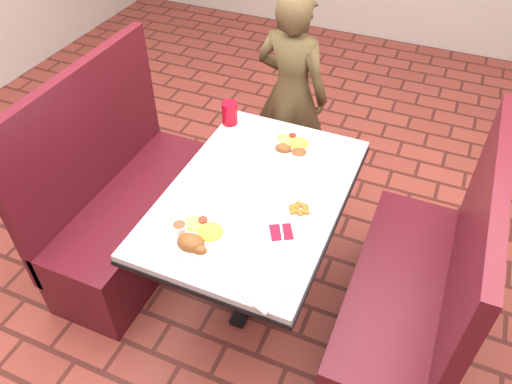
{
  "coord_description": "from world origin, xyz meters",
  "views": [
    {
      "loc": [
        0.69,
        -1.61,
        2.34
      ],
      "look_at": [
        0.0,
        0.0,
        0.75
      ],
      "focal_mm": 35.0,
      "sensor_mm": 36.0,
      "label": 1
    }
  ],
  "objects_px": {
    "plantain_plate": "(299,210)",
    "red_tumbler": "(230,113)",
    "dining_table": "(256,207)",
    "booth_bench_right": "(407,300)",
    "near_dinner_plate": "(198,234)",
    "far_dinner_plate": "(292,144)",
    "diner_person": "(291,94)",
    "booth_bench_left": "(129,209)"
  },
  "relations": [
    {
      "from": "diner_person",
      "to": "red_tumbler",
      "type": "relative_size",
      "value": 10.38
    },
    {
      "from": "near_dinner_plate",
      "to": "plantain_plate",
      "type": "distance_m",
      "value": 0.47
    },
    {
      "from": "booth_bench_left",
      "to": "plantain_plate",
      "type": "height_order",
      "value": "booth_bench_left"
    },
    {
      "from": "plantain_plate",
      "to": "booth_bench_right",
      "type": "bearing_deg",
      "value": 4.43
    },
    {
      "from": "dining_table",
      "to": "booth_bench_left",
      "type": "xyz_separation_m",
      "value": [
        -0.8,
        0.0,
        -0.32
      ]
    },
    {
      "from": "booth_bench_right",
      "to": "plantain_plate",
      "type": "distance_m",
      "value": 0.71
    },
    {
      "from": "booth_bench_right",
      "to": "near_dinner_plate",
      "type": "xyz_separation_m",
      "value": [
        -0.91,
        -0.37,
        0.45
      ]
    },
    {
      "from": "near_dinner_plate",
      "to": "diner_person",
      "type": "bearing_deg",
      "value": 93.39
    },
    {
      "from": "far_dinner_plate",
      "to": "near_dinner_plate",
      "type": "bearing_deg",
      "value": -100.92
    },
    {
      "from": "booth_bench_right",
      "to": "near_dinner_plate",
      "type": "relative_size",
      "value": 4.21
    },
    {
      "from": "diner_person",
      "to": "plantain_plate",
      "type": "xyz_separation_m",
      "value": [
        0.42,
        -1.06,
        0.09
      ]
    },
    {
      "from": "near_dinner_plate",
      "to": "far_dinner_plate",
      "type": "relative_size",
      "value": 1.08
    },
    {
      "from": "dining_table",
      "to": "booth_bench_left",
      "type": "distance_m",
      "value": 0.86
    },
    {
      "from": "booth_bench_right",
      "to": "far_dinner_plate",
      "type": "xyz_separation_m",
      "value": [
        -0.76,
        0.39,
        0.44
      ]
    },
    {
      "from": "near_dinner_plate",
      "to": "far_dinner_plate",
      "type": "xyz_separation_m",
      "value": [
        0.15,
        0.76,
        -0.01
      ]
    },
    {
      "from": "diner_person",
      "to": "red_tumbler",
      "type": "xyz_separation_m",
      "value": [
        -0.17,
        -0.55,
        0.14
      ]
    },
    {
      "from": "diner_person",
      "to": "far_dinner_plate",
      "type": "height_order",
      "value": "diner_person"
    },
    {
      "from": "dining_table",
      "to": "booth_bench_left",
      "type": "height_order",
      "value": "booth_bench_left"
    },
    {
      "from": "booth_bench_right",
      "to": "near_dinner_plate",
      "type": "height_order",
      "value": "booth_bench_right"
    },
    {
      "from": "far_dinner_plate",
      "to": "booth_bench_left",
      "type": "bearing_deg",
      "value": -154.86
    },
    {
      "from": "diner_person",
      "to": "near_dinner_plate",
      "type": "bearing_deg",
      "value": 101.22
    },
    {
      "from": "dining_table",
      "to": "far_dinner_plate",
      "type": "distance_m",
      "value": 0.41
    },
    {
      "from": "booth_bench_right",
      "to": "far_dinner_plate",
      "type": "relative_size",
      "value": 4.57
    },
    {
      "from": "dining_table",
      "to": "plantain_plate",
      "type": "xyz_separation_m",
      "value": [
        0.23,
        -0.04,
        0.11
      ]
    },
    {
      "from": "booth_bench_right",
      "to": "red_tumbler",
      "type": "height_order",
      "value": "booth_bench_right"
    },
    {
      "from": "near_dinner_plate",
      "to": "dining_table",
      "type": "bearing_deg",
      "value": 73.4
    },
    {
      "from": "plantain_plate",
      "to": "red_tumbler",
      "type": "relative_size",
      "value": 1.22
    },
    {
      "from": "booth_bench_left",
      "to": "diner_person",
      "type": "relative_size",
      "value": 0.89
    },
    {
      "from": "dining_table",
      "to": "plantain_plate",
      "type": "distance_m",
      "value": 0.26
    },
    {
      "from": "plantain_plate",
      "to": "dining_table",
      "type": "bearing_deg",
      "value": 169.24
    },
    {
      "from": "dining_table",
      "to": "near_dinner_plate",
      "type": "relative_size",
      "value": 4.25
    },
    {
      "from": "red_tumbler",
      "to": "diner_person",
      "type": "bearing_deg",
      "value": 73.07
    },
    {
      "from": "diner_person",
      "to": "red_tumbler",
      "type": "distance_m",
      "value": 0.59
    },
    {
      "from": "dining_table",
      "to": "near_dinner_plate",
      "type": "distance_m",
      "value": 0.41
    },
    {
      "from": "diner_person",
      "to": "near_dinner_plate",
      "type": "distance_m",
      "value": 1.4
    },
    {
      "from": "plantain_plate",
      "to": "red_tumbler",
      "type": "distance_m",
      "value": 0.79
    },
    {
      "from": "dining_table",
      "to": "diner_person",
      "type": "height_order",
      "value": "diner_person"
    },
    {
      "from": "diner_person",
      "to": "plantain_plate",
      "type": "relative_size",
      "value": 8.48
    },
    {
      "from": "plantain_plate",
      "to": "red_tumbler",
      "type": "bearing_deg",
      "value": 138.91
    },
    {
      "from": "dining_table",
      "to": "red_tumbler",
      "type": "height_order",
      "value": "red_tumbler"
    },
    {
      "from": "dining_table",
      "to": "plantain_plate",
      "type": "height_order",
      "value": "plantain_plate"
    },
    {
      "from": "diner_person",
      "to": "booth_bench_left",
      "type": "bearing_deg",
      "value": 67.15
    }
  ]
}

